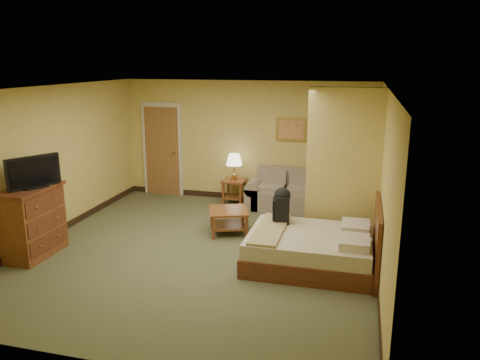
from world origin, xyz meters
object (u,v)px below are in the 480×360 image
(coffee_table, at_px, (229,216))
(dresser, at_px, (34,222))
(loveseat, at_px, (287,196))
(bed, at_px, (314,248))

(coffee_table, distance_m, dresser, 3.19)
(loveseat, xyz_separation_m, coffee_table, (-0.78, -1.66, 0.04))
(loveseat, height_order, bed, bed)
(loveseat, relative_size, coffee_table, 1.88)
(loveseat, bearing_deg, bed, -72.37)
(loveseat, distance_m, bed, 2.80)
(loveseat, bearing_deg, dresser, -135.47)
(dresser, bearing_deg, coffee_table, 32.90)
(bed, bearing_deg, loveseat, 107.63)
(loveseat, distance_m, dresser, 4.85)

